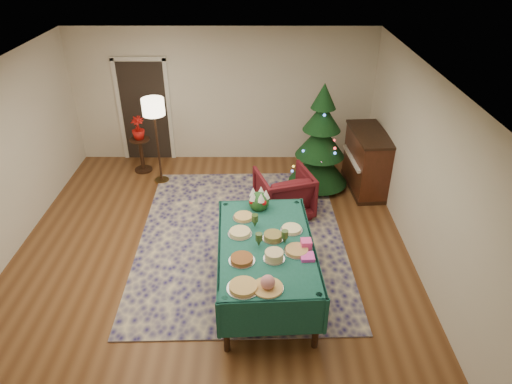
{
  "coord_description": "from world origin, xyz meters",
  "views": [
    {
      "loc": [
        0.68,
        -5.32,
        4.34
      ],
      "look_at": [
        0.67,
        0.25,
        1.05
      ],
      "focal_mm": 32.0,
      "sensor_mm": 36.0,
      "label": 1
    }
  ],
  "objects_px": {
    "buffet_table": "(266,253)",
    "armchair": "(284,191)",
    "gift_box": "(306,244)",
    "floor_lamp": "(154,112)",
    "christmas_tree": "(320,143)",
    "potted_plant": "(139,133)",
    "side_table": "(142,155)",
    "piano": "(367,162)"
  },
  "relations": [
    {
      "from": "gift_box",
      "to": "side_table",
      "type": "bearing_deg",
      "value": 128.87
    },
    {
      "from": "armchair",
      "to": "side_table",
      "type": "height_order",
      "value": "armchair"
    },
    {
      "from": "floor_lamp",
      "to": "side_table",
      "type": "bearing_deg",
      "value": 135.91
    },
    {
      "from": "buffet_table",
      "to": "armchair",
      "type": "height_order",
      "value": "armchair"
    },
    {
      "from": "buffet_table",
      "to": "armchair",
      "type": "relative_size",
      "value": 2.48
    },
    {
      "from": "buffet_table",
      "to": "potted_plant",
      "type": "relative_size",
      "value": 4.84
    },
    {
      "from": "armchair",
      "to": "buffet_table",
      "type": "bearing_deg",
      "value": 62.84
    },
    {
      "from": "armchair",
      "to": "christmas_tree",
      "type": "bearing_deg",
      "value": -143.64
    },
    {
      "from": "side_table",
      "to": "christmas_tree",
      "type": "distance_m",
      "value": 3.56
    },
    {
      "from": "christmas_tree",
      "to": "piano",
      "type": "distance_m",
      "value": 0.94
    },
    {
      "from": "gift_box",
      "to": "piano",
      "type": "height_order",
      "value": "piano"
    },
    {
      "from": "side_table",
      "to": "potted_plant",
      "type": "xyz_separation_m",
      "value": [
        0.0,
        0.0,
        0.48
      ]
    },
    {
      "from": "gift_box",
      "to": "armchair",
      "type": "bearing_deg",
      "value": 94.39
    },
    {
      "from": "floor_lamp",
      "to": "piano",
      "type": "xyz_separation_m",
      "value": [
        3.88,
        -0.26,
        -0.86
      ]
    },
    {
      "from": "armchair",
      "to": "floor_lamp",
      "type": "xyz_separation_m",
      "value": [
        -2.31,
        1.13,
        0.97
      ]
    },
    {
      "from": "potted_plant",
      "to": "piano",
      "type": "bearing_deg",
      "value": -9.09
    },
    {
      "from": "christmas_tree",
      "to": "armchair",
      "type": "bearing_deg",
      "value": -126.35
    },
    {
      "from": "buffet_table",
      "to": "floor_lamp",
      "type": "bearing_deg",
      "value": 122.42
    },
    {
      "from": "armchair",
      "to": "gift_box",
      "type": "bearing_deg",
      "value": 77.1
    },
    {
      "from": "floor_lamp",
      "to": "side_table",
      "type": "relative_size",
      "value": 2.39
    },
    {
      "from": "floor_lamp",
      "to": "christmas_tree",
      "type": "xyz_separation_m",
      "value": [
        3.01,
        -0.19,
        -0.51
      ]
    },
    {
      "from": "piano",
      "to": "side_table",
      "type": "bearing_deg",
      "value": 170.91
    },
    {
      "from": "side_table",
      "to": "potted_plant",
      "type": "relative_size",
      "value": 1.54
    },
    {
      "from": "piano",
      "to": "armchair",
      "type": "bearing_deg",
      "value": -150.84
    },
    {
      "from": "side_table",
      "to": "buffet_table",
      "type": "bearing_deg",
      "value": -55.63
    },
    {
      "from": "gift_box",
      "to": "floor_lamp",
      "type": "bearing_deg",
      "value": 127.78
    },
    {
      "from": "potted_plant",
      "to": "piano",
      "type": "distance_m",
      "value": 4.39
    },
    {
      "from": "floor_lamp",
      "to": "piano",
      "type": "bearing_deg",
      "value": -3.79
    },
    {
      "from": "armchair",
      "to": "side_table",
      "type": "xyz_separation_m",
      "value": [
        -2.76,
        1.57,
        -0.1
      ]
    },
    {
      "from": "side_table",
      "to": "christmas_tree",
      "type": "xyz_separation_m",
      "value": [
        3.46,
        -0.62,
        0.56
      ]
    },
    {
      "from": "gift_box",
      "to": "floor_lamp",
      "type": "relative_size",
      "value": 0.08
    },
    {
      "from": "gift_box",
      "to": "armchair",
      "type": "relative_size",
      "value": 0.15
    },
    {
      "from": "gift_box",
      "to": "potted_plant",
      "type": "xyz_separation_m",
      "value": [
        -2.92,
        3.63,
        -0.06
      ]
    },
    {
      "from": "armchair",
      "to": "side_table",
      "type": "distance_m",
      "value": 3.18
    },
    {
      "from": "armchair",
      "to": "piano",
      "type": "height_order",
      "value": "piano"
    },
    {
      "from": "floor_lamp",
      "to": "potted_plant",
      "type": "height_order",
      "value": "floor_lamp"
    },
    {
      "from": "gift_box",
      "to": "piano",
      "type": "distance_m",
      "value": 3.27
    },
    {
      "from": "gift_box",
      "to": "floor_lamp",
      "type": "distance_m",
      "value": 4.07
    },
    {
      "from": "side_table",
      "to": "armchair",
      "type": "bearing_deg",
      "value": -29.54
    },
    {
      "from": "buffet_table",
      "to": "gift_box",
      "type": "relative_size",
      "value": 16.57
    },
    {
      "from": "christmas_tree",
      "to": "potted_plant",
      "type": "bearing_deg",
      "value": 169.8
    },
    {
      "from": "buffet_table",
      "to": "side_table",
      "type": "bearing_deg",
      "value": 124.37
    }
  ]
}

